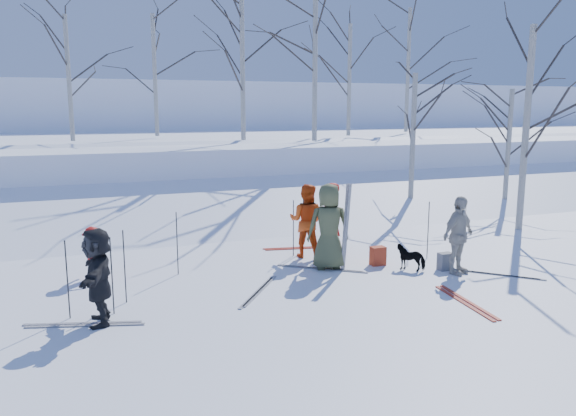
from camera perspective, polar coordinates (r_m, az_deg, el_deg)
name	(u,v)px	position (r m, az deg, el deg)	size (l,w,h in m)	color
ground	(315,285)	(11.27, 2.77, -7.79)	(120.00, 120.00, 0.00)	white
snow_ramp	(225,215)	(17.67, -6.42, -0.71)	(70.00, 9.50, 1.40)	white
snow_plateau	(171,160)	(27.26, -11.83, 4.79)	(70.00, 18.00, 2.20)	white
far_hill	(127,125)	(48.02, -16.01, 8.07)	(90.00, 30.00, 6.00)	white
skier_olive_center	(329,227)	(12.15, 4.16, -1.90)	(0.92, 0.60, 1.88)	#4A5030
skier_red_north	(331,219)	(13.31, 4.35, -1.14)	(0.63, 0.42, 1.74)	#B31410
skier_redor_behind	(307,221)	(13.11, 1.90, -1.30)	(0.84, 0.65, 1.73)	#D74510
skier_red_seated	(93,253)	(12.19, -19.18, -4.32)	(0.70, 0.40, 1.08)	#B31410
skier_cream_east	(458,235)	(12.31, 16.91, -2.67)	(0.97, 0.41, 1.66)	beige
skier_grey_west	(98,276)	(9.61, -18.76, -6.58)	(1.48, 0.47, 1.59)	black
dog	(411,257)	(12.50, 12.38, -4.89)	(0.30, 0.65, 0.55)	black
upright_ski_left	(345,227)	(12.04, 5.80, -1.98)	(0.07, 0.02, 1.90)	silver
upright_ski_right	(347,227)	(12.05, 5.98, -1.97)	(0.07, 0.02, 1.90)	silver
ski_pair_a	(494,274)	(12.67, 20.22, -6.33)	(1.47, 1.50, 0.02)	silver
ski_pair_b	(466,302)	(10.77, 17.61, -9.09)	(0.42, 1.91, 0.02)	#A22917
ski_pair_c	(259,291)	(10.86, -3.00, -8.45)	(1.29, 1.65, 0.02)	silver
ski_pair_d	(84,324)	(9.86, -20.03, -11.06)	(1.88, 0.74, 0.02)	silver
ski_pair_e	(302,248)	(14.07, 1.40, -4.07)	(1.90, 0.56, 0.02)	#A22917
ski_pair_f	(322,269)	(12.31, 3.46, -6.18)	(1.63, 1.31, 0.02)	silver
ski_pole_a	(460,236)	(13.01, 17.12, -2.73)	(0.02, 0.02, 1.34)	black
ski_pole_b	(67,280)	(10.03, -21.50, -6.80)	(0.02, 0.02, 1.34)	black
ski_pole_c	(112,276)	(10.01, -17.45, -6.59)	(0.02, 0.02, 1.34)	black
ski_pole_d	(125,267)	(10.50, -16.26, -5.75)	(0.02, 0.02, 1.34)	black
ski_pole_e	(293,228)	(13.21, 0.55, -2.07)	(0.02, 0.02, 1.34)	black
ski_pole_f	(428,230)	(13.42, 14.05, -2.19)	(0.02, 0.02, 1.34)	black
ski_pole_g	(303,225)	(13.58, 1.56, -1.74)	(0.02, 0.02, 1.34)	black
ski_pole_h	(177,243)	(11.98, -11.20, -3.56)	(0.02, 0.02, 1.34)	black
backpack_red	(378,256)	(12.72, 9.11, -4.83)	(0.32, 0.22, 0.42)	#AD341A
backpack_grey	(445,261)	(12.66, 15.67, -5.25)	(0.30, 0.20, 0.38)	slate
backpack_dark	(329,250)	(13.15, 4.22, -4.27)	(0.34, 0.24, 0.40)	black
birch_plateau_b	(408,71)	(30.44, 12.09, 13.47)	(4.97, 4.97, 6.24)	silver
birch_plateau_c	(243,70)	(22.38, -4.64, 13.76)	(4.34, 4.34, 5.35)	silver
birch_plateau_e	(349,80)	(25.94, 6.25, 12.76)	(4.04, 4.04, 4.91)	silver
birch_plateau_f	(69,79)	(23.19, -21.37, 12.13)	(3.86, 3.86, 4.66)	silver
birch_plateau_g	(315,68)	(21.90, 2.75, 14.03)	(4.44, 4.44, 5.48)	silver
birch_plateau_h	(155,76)	(26.11, -13.37, 12.94)	(4.30, 4.30, 5.29)	silver
birch_edge_b	(526,130)	(17.23, 23.02, 7.31)	(4.59, 4.59, 5.70)	silver
birch_edge_c	(508,150)	(20.55, 21.46, 5.50)	(3.46, 3.46, 4.08)	silver
birch_edge_e	(413,145)	(18.81, 12.55, 6.31)	(3.79, 3.79, 4.55)	silver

